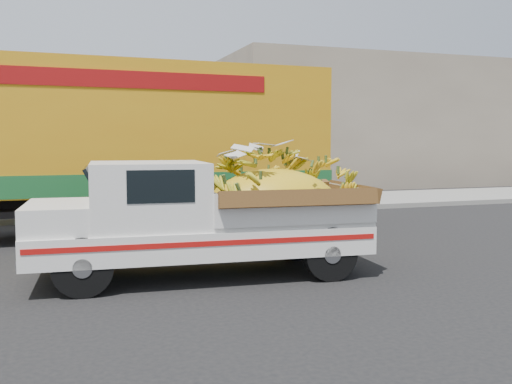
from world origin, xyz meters
name	(u,v)px	position (x,y,z in m)	size (l,w,h in m)	color
ground	(91,296)	(0.00, 0.00, 0.00)	(100.00, 100.00, 0.00)	black
curb	(75,219)	(0.00, 7.67, 0.07)	(60.00, 0.25, 0.15)	gray
sidewalk	(73,210)	(0.00, 9.77, 0.07)	(60.00, 4.00, 0.14)	gray
building_right	(369,123)	(14.00, 16.67, 3.00)	(14.00, 6.00, 6.00)	gray
pickup_truck	(226,214)	(2.09, 0.63, 0.96)	(5.20, 2.22, 1.78)	black
semi_trailer	(64,140)	(-0.23, 5.22, 2.12)	(12.02, 2.85, 3.80)	black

